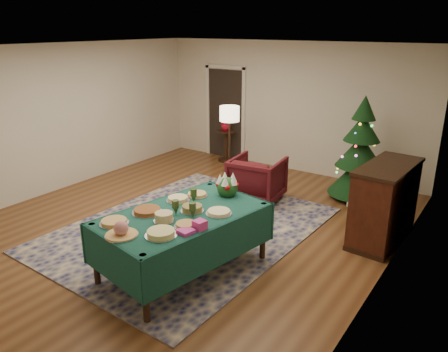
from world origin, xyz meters
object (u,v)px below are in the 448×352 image
Objects in this scene: gift_box at (200,225)px; piano at (384,204)px; armchair at (257,177)px; floor_lamp at (229,119)px; buffet_table at (183,225)px; potted_plant at (226,126)px; side_table at (226,146)px; christmas_tree at (360,154)px.

gift_box is 0.09× the size of piano.
floor_lamp reaches higher than armchair.
potted_plant is (-2.27, 4.29, 0.18)m from buffet_table.
potted_plant is at bearing 121.05° from gift_box.
potted_plant reaches higher than gift_box.
piano is (4.10, -1.97, 0.22)m from side_table.
buffet_table is 3.19× the size of side_table.
gift_box is at bearing 101.10° from armchair.
floor_lamp reaches higher than piano.
christmas_tree is 1.66m from piano.
piano reaches higher than side_table.
potted_plant is (-0.93, 1.24, -0.48)m from floor_lamp.
floor_lamp is 3.76× the size of potted_plant.
side_table is at bearing 117.92° from buffet_table.
floor_lamp is 2.17× the size of side_table.
buffet_table is 3.86m from christmas_tree.
buffet_table is 2.58× the size of armchair.
potted_plant is (-2.73, 4.53, -0.04)m from gift_box.
floor_lamp reaches higher than potted_plant.
potted_plant is at bearing -49.51° from armchair.
buffet_table is 2.65m from armchair.
armchair is 0.57× the size of floor_lamp.
buffet_table is 2.95m from piano.
gift_box is 3.01m from armchair.
floor_lamp is at bearing 113.82° from buffet_table.
gift_box is at bearing -118.22° from piano.
side_table is at bearing 154.27° from piano.
potted_plant is 3.30m from christmas_tree.
floor_lamp is (-0.89, 0.45, 0.87)m from armchair.
buffet_table is 1.65× the size of piano.
piano reaches higher than gift_box.
buffet_table is 5.53× the size of potted_plant.
piano is at bearing -25.73° from side_table.
christmas_tree reaches higher than piano.
christmas_tree is at bearing -148.46° from armchair.
christmas_tree is at bearing 75.22° from buffet_table.
buffet_table is at bearing -66.18° from floor_lamp.
potted_plant is (0.00, 0.00, 0.48)m from side_table.
christmas_tree reaches higher than armchair.
armchair is 2.49m from side_table.
christmas_tree is at bearing -9.82° from side_table.
side_table is 0.48m from potted_plant.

